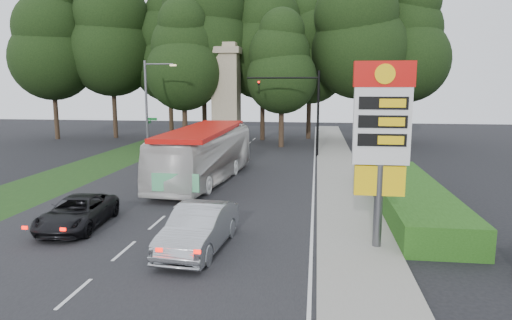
# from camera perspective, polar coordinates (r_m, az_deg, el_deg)

# --- Properties ---
(ground) EXTENTS (120.00, 120.00, 0.00)m
(ground) POSITION_cam_1_polar(r_m,az_deg,el_deg) (17.28, -16.82, -11.46)
(ground) COLOR black
(ground) RESTS_ON ground
(road_surface) EXTENTS (14.00, 80.00, 0.02)m
(road_surface) POSITION_cam_1_polar(r_m,az_deg,el_deg) (28.18, -6.77, -3.01)
(road_surface) COLOR black
(road_surface) RESTS_ON ground
(sidewalk_right) EXTENTS (3.00, 80.00, 0.12)m
(sidewalk_right) POSITION_cam_1_polar(r_m,az_deg,el_deg) (27.36, 10.78, -3.39)
(sidewalk_right) COLOR gray
(sidewalk_right) RESTS_ON ground
(grass_verge_left) EXTENTS (5.00, 50.00, 0.02)m
(grass_verge_left) POSITION_cam_1_polar(r_m,az_deg,el_deg) (37.03, -18.82, -0.48)
(grass_verge_left) COLOR #193814
(grass_verge_left) RESTS_ON ground
(hedge) EXTENTS (3.00, 14.00, 1.20)m
(hedge) POSITION_cam_1_polar(r_m,az_deg,el_deg) (23.74, 18.61, -4.33)
(hedge) COLOR #204913
(hedge) RESTS_ON ground
(gas_station_pylon) EXTENTS (2.10, 0.45, 6.85)m
(gas_station_pylon) POSITION_cam_1_polar(r_m,az_deg,el_deg) (16.88, 15.44, 3.67)
(gas_station_pylon) COLOR #59595E
(gas_station_pylon) RESTS_ON ground
(traffic_signal_mast) EXTENTS (6.10, 0.35, 7.20)m
(traffic_signal_mast) POSITION_cam_1_polar(r_m,az_deg,el_deg) (38.69, 5.82, 7.33)
(traffic_signal_mast) COLOR black
(traffic_signal_mast) RESTS_ON ground
(streetlight_signs) EXTENTS (2.75, 0.98, 8.00)m
(streetlight_signs) POSITION_cam_1_polar(r_m,az_deg,el_deg) (39.23, -13.25, 6.82)
(streetlight_signs) COLOR #59595E
(streetlight_signs) RESTS_ON ground
(monument) EXTENTS (3.00, 3.00, 10.05)m
(monument) POSITION_cam_1_polar(r_m,az_deg,el_deg) (45.54, -3.73, 8.20)
(monument) COLOR gray
(monument) RESTS_ON ground
(tree_far_west) EXTENTS (8.96, 8.96, 17.60)m
(tree_far_west) POSITION_cam_1_polar(r_m,az_deg,el_deg) (55.92, -24.27, 13.36)
(tree_far_west) COLOR #2D2116
(tree_far_west) RESTS_ON ground
(tree_west_mid) EXTENTS (9.80, 9.80, 19.25)m
(tree_west_mid) POSITION_cam_1_polar(r_m,az_deg,el_deg) (54.97, -17.70, 14.87)
(tree_west_mid) COLOR #2D2116
(tree_west_mid) RESTS_ON ground
(tree_west_near) EXTENTS (8.40, 8.40, 16.50)m
(tree_west_near) POSITION_cam_1_polar(r_m,az_deg,el_deg) (54.49, -10.81, 13.42)
(tree_west_near) COLOR #2D2116
(tree_west_near) RESTS_ON ground
(tree_center_left) EXTENTS (10.08, 10.08, 19.80)m
(tree_center_left) POSITION_cam_1_polar(r_m,az_deg,el_deg) (49.48, -6.66, 16.28)
(tree_center_left) COLOR #2D2116
(tree_center_left) RESTS_ON ground
(tree_center_right) EXTENTS (9.24, 9.24, 18.15)m
(tree_center_right) POSITION_cam_1_polar(r_m,az_deg,el_deg) (50.25, 0.83, 15.09)
(tree_center_right) COLOR #2D2116
(tree_center_right) RESTS_ON ground
(tree_east_near) EXTENTS (8.12, 8.12, 15.95)m
(tree_east_near) POSITION_cam_1_polar(r_m,az_deg,el_deg) (51.79, 6.75, 13.37)
(tree_east_near) COLOR #2D2116
(tree_east_near) RESTS_ON ground
(tree_east_mid) EXTENTS (9.52, 9.52, 18.70)m
(tree_east_mid) POSITION_cam_1_polar(r_m,az_deg,el_deg) (48.12, 12.90, 15.51)
(tree_east_mid) COLOR #2D2116
(tree_east_mid) RESTS_ON ground
(tree_far_east) EXTENTS (8.68, 8.68, 17.05)m
(tree_far_east) POSITION_cam_1_polar(r_m,az_deg,el_deg) (50.66, 18.45, 13.81)
(tree_far_east) COLOR #2D2116
(tree_far_east) RESTS_ON ground
(tree_monument_left) EXTENTS (7.28, 7.28, 14.30)m
(tree_monument_left) POSITION_cam_1_polar(r_m,az_deg,el_deg) (45.59, -9.09, 12.60)
(tree_monument_left) COLOR #2D2116
(tree_monument_left) RESTS_ON ground
(tree_monument_right) EXTENTS (6.72, 6.72, 13.20)m
(tree_monument_right) POSITION_cam_1_polar(r_m,az_deg,el_deg) (44.33, 3.25, 11.93)
(tree_monument_right) COLOR #2D2116
(tree_monument_right) RESTS_ON ground
(transit_bus) EXTENTS (3.97, 12.40, 3.40)m
(transit_bus) POSITION_cam_1_polar(r_m,az_deg,el_deg) (28.61, -6.48, 0.62)
(transit_bus) COLOR silver
(transit_bus) RESTS_ON ground
(sedan_silver) EXTENTS (2.15, 5.16, 1.66)m
(sedan_silver) POSITION_cam_1_polar(r_m,az_deg,el_deg) (17.05, -7.14, -8.44)
(sedan_silver) COLOR #ACAFB4
(sedan_silver) RESTS_ON ground
(suv_charcoal) EXTENTS (2.57, 4.92, 1.32)m
(suv_charcoal) POSITION_cam_1_polar(r_m,az_deg,el_deg) (20.96, -21.44, -6.12)
(suv_charcoal) COLOR black
(suv_charcoal) RESTS_ON ground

